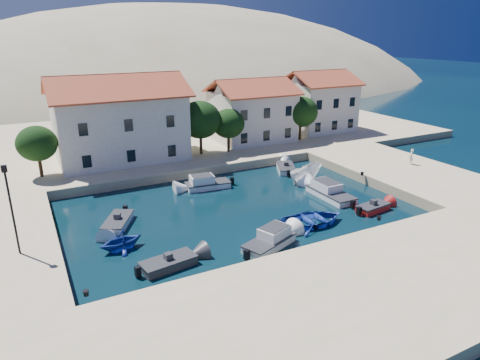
% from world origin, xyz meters
% --- Properties ---
extents(ground, '(400.00, 400.00, 0.00)m').
position_xyz_m(ground, '(0.00, 0.00, 0.00)').
color(ground, black).
rests_on(ground, ground).
extents(quay_south, '(52.00, 12.00, 1.00)m').
position_xyz_m(quay_south, '(0.00, -6.00, 0.50)').
color(quay_south, '#C4B486').
rests_on(quay_south, ground).
extents(quay_east, '(11.00, 20.00, 1.00)m').
position_xyz_m(quay_east, '(20.50, 10.00, 0.50)').
color(quay_east, '#C4B486').
rests_on(quay_east, ground).
extents(quay_north, '(80.00, 36.00, 1.00)m').
position_xyz_m(quay_north, '(2.00, 38.00, 0.50)').
color(quay_north, '#C4B486').
rests_on(quay_north, ground).
extents(hills, '(254.00, 176.00, 99.00)m').
position_xyz_m(hills, '(20.64, 123.62, -23.40)').
color(hills, tan).
rests_on(hills, ground).
extents(building_left, '(14.70, 9.45, 9.70)m').
position_xyz_m(building_left, '(-6.00, 28.00, 5.94)').
color(building_left, beige).
rests_on(building_left, quay_north).
extents(building_mid, '(10.50, 8.40, 8.30)m').
position_xyz_m(building_mid, '(12.00, 29.00, 5.22)').
color(building_mid, beige).
rests_on(building_mid, quay_north).
extents(building_right, '(9.45, 8.40, 8.80)m').
position_xyz_m(building_right, '(24.00, 30.00, 5.47)').
color(building_right, beige).
rests_on(building_right, quay_north).
extents(trees, '(37.30, 5.30, 6.45)m').
position_xyz_m(trees, '(4.51, 25.46, 4.84)').
color(trees, '#382314').
rests_on(trees, quay_north).
extents(lamppost, '(0.35, 0.25, 6.22)m').
position_xyz_m(lamppost, '(-17.50, 8.00, 4.75)').
color(lamppost, black).
rests_on(lamppost, quay_west).
extents(bollards, '(29.36, 9.56, 0.30)m').
position_xyz_m(bollards, '(2.80, 3.87, 1.15)').
color(bollards, black).
rests_on(bollards, ground).
extents(motorboat_grey_sw, '(3.99, 2.23, 1.25)m').
position_xyz_m(motorboat_grey_sw, '(-8.65, 3.27, 0.29)').
color(motorboat_grey_sw, '#2F2F34').
rests_on(motorboat_grey_sw, ground).
extents(cabin_cruiser_south, '(4.80, 3.40, 1.60)m').
position_xyz_m(cabin_cruiser_south, '(-1.09, 2.59, 0.48)').
color(cabin_cruiser_south, white).
rests_on(cabin_cruiser_south, ground).
extents(rowboat_south, '(5.74, 4.29, 1.13)m').
position_xyz_m(rowboat_south, '(4.19, 4.34, 0.00)').
color(rowboat_south, navy).
rests_on(rowboat_south, ground).
extents(motorboat_red_se, '(3.34, 1.81, 1.25)m').
position_xyz_m(motorboat_red_se, '(10.67, 4.12, 0.30)').
color(motorboat_red_se, maroon).
rests_on(motorboat_red_se, ground).
extents(cabin_cruiser_east, '(2.20, 5.38, 1.60)m').
position_xyz_m(cabin_cruiser_east, '(9.42, 8.49, 0.48)').
color(cabin_cruiser_east, white).
rests_on(cabin_cruiser_east, ground).
extents(boat_east, '(5.08, 3.12, 1.84)m').
position_xyz_m(boat_east, '(10.12, 13.57, 0.00)').
color(boat_east, white).
rests_on(boat_east, ground).
extents(motorboat_white_ne, '(3.43, 4.39, 1.25)m').
position_xyz_m(motorboat_white_ne, '(10.22, 17.54, 0.29)').
color(motorboat_white_ne, white).
rests_on(motorboat_white_ne, ground).
extents(rowboat_west, '(3.63, 3.28, 1.67)m').
position_xyz_m(rowboat_west, '(-10.91, 7.33, 0.00)').
color(rowboat_west, navy).
rests_on(rowboat_west, ground).
extents(motorboat_white_west, '(3.42, 4.29, 1.25)m').
position_xyz_m(motorboat_white_west, '(-10.24, 11.58, 0.29)').
color(motorboat_white_west, white).
rests_on(motorboat_white_west, ground).
extents(cabin_cruiser_north, '(4.68, 2.39, 1.60)m').
position_xyz_m(cabin_cruiser_north, '(-0.05, 16.43, 0.48)').
color(cabin_cruiser_north, white).
rests_on(cabin_cruiser_north, ground).
extents(pedestrian, '(0.78, 0.73, 1.79)m').
position_xyz_m(pedestrian, '(22.25, 10.46, 1.89)').
color(pedestrian, silver).
rests_on(pedestrian, quay_east).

